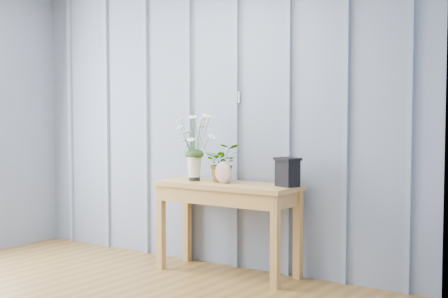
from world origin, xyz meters
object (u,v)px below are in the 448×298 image
Objects in this scene: carved_box at (287,172)px; felt_disc_vessel at (223,173)px; daisy_vase at (194,138)px; sideboard at (227,197)px.

felt_disc_vessel is at bearing -168.83° from carved_box.
daisy_vase is 0.88m from carved_box.
carved_box is (0.53, 0.11, 0.03)m from felt_disc_vessel.
sideboard is 0.57m from daisy_vase.
sideboard is 2.08× the size of daisy_vase.
sideboard is 0.21m from felt_disc_vessel.
sideboard is 5.31× the size of carved_box.
carved_box is at bearing 19.06° from felt_disc_vessel.
daisy_vase reaches higher than carved_box.
daisy_vase is 3.30× the size of felt_disc_vessel.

